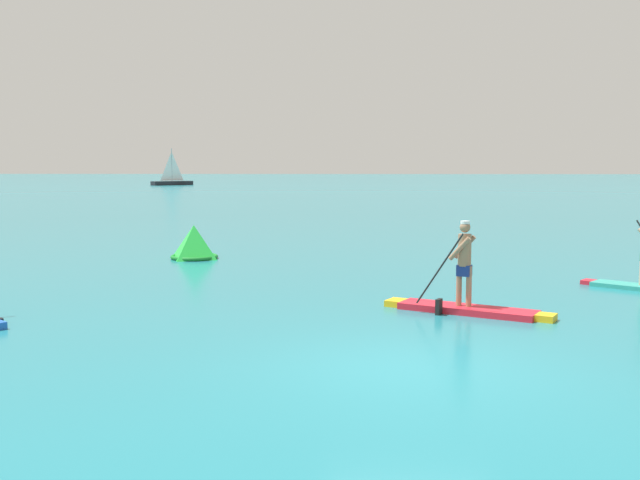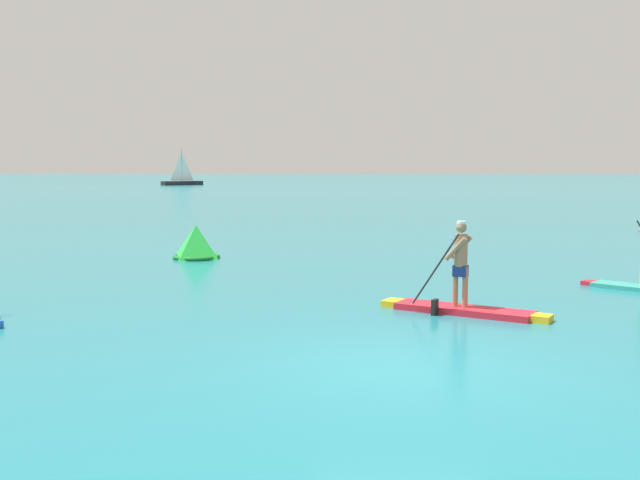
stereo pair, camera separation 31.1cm
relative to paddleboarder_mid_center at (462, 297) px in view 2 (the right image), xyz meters
name	(u,v)px [view 2 (the right image)]	position (x,y,z in m)	size (l,w,h in m)	color
ground	(402,367)	(-1.36, -4.04, -0.33)	(440.00, 440.00, 0.00)	#1E727F
paddleboarder_mid_center	(462,297)	(0.00, 0.00, 0.00)	(3.23, 1.96, 1.84)	red
race_marker_buoy	(196,244)	(-7.20, 8.25, 0.13)	(1.63, 1.63, 1.06)	green
sailboat_left_horizon	(182,180)	(-28.14, 90.86, 0.33)	(5.50, 4.99, 5.18)	black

